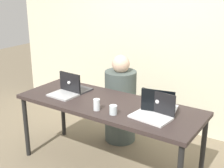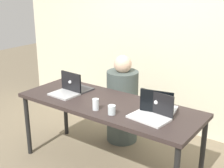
{
  "view_description": "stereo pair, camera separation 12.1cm",
  "coord_description": "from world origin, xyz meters",
  "px_view_note": "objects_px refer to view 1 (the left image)",
  "views": [
    {
      "loc": [
        1.64,
        -2.41,
        1.92
      ],
      "look_at": [
        0.0,
        0.07,
        0.93
      ],
      "focal_mm": 50.0,
      "sensor_mm": 36.0,
      "label": 1
    },
    {
      "loc": [
        1.74,
        -2.34,
        1.92
      ],
      "look_at": [
        0.0,
        0.07,
        0.93
      ],
      "focal_mm": 50.0,
      "sensor_mm": 36.0,
      "label": 2
    }
  ],
  "objects_px": {
    "laptop_front_left": "(66,90)",
    "water_glass_center": "(97,105)",
    "person_at_center": "(120,104)",
    "laptop_back_right": "(159,106)",
    "laptop_front_right": "(153,112)",
    "laptop_back_left": "(75,87)",
    "water_glass_right": "(113,110)"
  },
  "relations": [
    {
      "from": "laptop_front_right",
      "to": "water_glass_right",
      "type": "height_order",
      "value": "laptop_front_right"
    },
    {
      "from": "laptop_back_left",
      "to": "laptop_front_left",
      "type": "height_order",
      "value": "laptop_front_left"
    },
    {
      "from": "water_glass_center",
      "to": "laptop_front_left",
      "type": "bearing_deg",
      "value": 163.78
    },
    {
      "from": "person_at_center",
      "to": "laptop_front_left",
      "type": "bearing_deg",
      "value": 75.93
    },
    {
      "from": "person_at_center",
      "to": "laptop_back_left",
      "type": "bearing_deg",
      "value": 70.75
    },
    {
      "from": "laptop_back_right",
      "to": "water_glass_right",
      "type": "height_order",
      "value": "laptop_back_right"
    },
    {
      "from": "laptop_back_left",
      "to": "laptop_back_right",
      "type": "bearing_deg",
      "value": -175.74
    },
    {
      "from": "person_at_center",
      "to": "laptop_front_right",
      "type": "relative_size",
      "value": 2.92
    },
    {
      "from": "water_glass_right",
      "to": "water_glass_center",
      "type": "distance_m",
      "value": 0.18
    },
    {
      "from": "person_at_center",
      "to": "water_glass_right",
      "type": "relative_size",
      "value": 12.67
    },
    {
      "from": "person_at_center",
      "to": "laptop_back_right",
      "type": "xyz_separation_m",
      "value": [
        0.74,
        -0.5,
        0.31
      ]
    },
    {
      "from": "laptop_front_right",
      "to": "water_glass_center",
      "type": "height_order",
      "value": "laptop_front_right"
    },
    {
      "from": "laptop_front_left",
      "to": "laptop_back_left",
      "type": "bearing_deg",
      "value": 90.97
    },
    {
      "from": "laptop_front_left",
      "to": "laptop_front_right",
      "type": "bearing_deg",
      "value": 2.74
    },
    {
      "from": "laptop_front_right",
      "to": "laptop_back_left",
      "type": "height_order",
      "value": "laptop_back_left"
    },
    {
      "from": "laptop_front_left",
      "to": "water_glass_center",
      "type": "relative_size",
      "value": 2.65
    },
    {
      "from": "person_at_center",
      "to": "laptop_front_right",
      "type": "bearing_deg",
      "value": 148.25
    },
    {
      "from": "laptop_back_left",
      "to": "laptop_back_right",
      "type": "height_order",
      "value": "laptop_back_right"
    },
    {
      "from": "laptop_back_left",
      "to": "laptop_front_left",
      "type": "relative_size",
      "value": 1.01
    },
    {
      "from": "laptop_front_right",
      "to": "laptop_front_left",
      "type": "height_order",
      "value": "laptop_front_left"
    },
    {
      "from": "laptop_front_left",
      "to": "water_glass_center",
      "type": "bearing_deg",
      "value": -13.57
    },
    {
      "from": "laptop_front_left",
      "to": "water_glass_right",
      "type": "xyz_separation_m",
      "value": [
        0.71,
        -0.15,
        -0.01
      ]
    },
    {
      "from": "laptop_front_left",
      "to": "water_glass_center",
      "type": "height_order",
      "value": "laptop_front_left"
    },
    {
      "from": "water_glass_right",
      "to": "water_glass_center",
      "type": "bearing_deg",
      "value": -178.2
    },
    {
      "from": "laptop_front_right",
      "to": "water_glass_right",
      "type": "xyz_separation_m",
      "value": [
        -0.33,
        -0.15,
        -0.01
      ]
    },
    {
      "from": "laptop_front_right",
      "to": "laptop_back_right",
      "type": "distance_m",
      "value": 0.16
    },
    {
      "from": "laptop_back_right",
      "to": "water_glass_right",
      "type": "bearing_deg",
      "value": 32.16
    },
    {
      "from": "water_glass_right",
      "to": "water_glass_center",
      "type": "height_order",
      "value": "water_glass_center"
    },
    {
      "from": "person_at_center",
      "to": "laptop_back_left",
      "type": "xyz_separation_m",
      "value": [
        -0.28,
        -0.52,
        0.31
      ]
    },
    {
      "from": "laptop_back_left",
      "to": "water_glass_right",
      "type": "height_order",
      "value": "laptop_back_left"
    },
    {
      "from": "laptop_back_left",
      "to": "laptop_front_left",
      "type": "xyz_separation_m",
      "value": [
        -0.0,
        -0.14,
        0.0
      ]
    },
    {
      "from": "laptop_back_left",
      "to": "person_at_center",
      "type": "bearing_deg",
      "value": -115.32
    }
  ]
}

